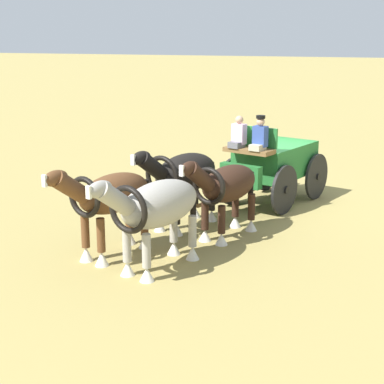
{
  "coord_description": "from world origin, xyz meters",
  "views": [
    {
      "loc": [
        17.28,
        3.44,
        4.84
      ],
      "look_at": [
        4.11,
        -1.14,
        1.2
      ],
      "focal_mm": 57.38,
      "sensor_mm": 36.0,
      "label": 1
    }
  ],
  "objects_px": {
    "draft_horse_rear_near": "(226,187)",
    "draft_horse_lead_off": "(110,197)",
    "show_wagon": "(273,162)",
    "draft_horse_lead_near": "(156,207)",
    "draft_horse_rear_off": "(183,176)"
  },
  "relations": [
    {
      "from": "draft_horse_rear_near",
      "to": "draft_horse_lead_off",
      "type": "relative_size",
      "value": 0.97
    },
    {
      "from": "show_wagon",
      "to": "draft_horse_lead_near",
      "type": "height_order",
      "value": "show_wagon"
    },
    {
      "from": "draft_horse_rear_near",
      "to": "draft_horse_lead_near",
      "type": "xyz_separation_m",
      "value": [
        2.46,
        -0.78,
        0.09
      ]
    },
    {
      "from": "draft_horse_rear_near",
      "to": "draft_horse_rear_off",
      "type": "bearing_deg",
      "value": -108.45
    },
    {
      "from": "draft_horse_rear_near",
      "to": "draft_horse_lead_near",
      "type": "bearing_deg",
      "value": -17.5
    },
    {
      "from": "draft_horse_rear_off",
      "to": "draft_horse_lead_near",
      "type": "relative_size",
      "value": 0.99
    },
    {
      "from": "draft_horse_lead_off",
      "to": "show_wagon",
      "type": "bearing_deg",
      "value": 156.33
    },
    {
      "from": "show_wagon",
      "to": "draft_horse_lead_near",
      "type": "distance_m",
      "value": 6.04
    },
    {
      "from": "draft_horse_rear_off",
      "to": "draft_horse_lead_near",
      "type": "bearing_deg",
      "value": 9.02
    },
    {
      "from": "draft_horse_lead_near",
      "to": "draft_horse_lead_off",
      "type": "relative_size",
      "value": 1.06
    },
    {
      "from": "show_wagon",
      "to": "draft_horse_lead_off",
      "type": "bearing_deg",
      "value": -23.67
    },
    {
      "from": "draft_horse_rear_near",
      "to": "draft_horse_lead_near",
      "type": "relative_size",
      "value": 0.91
    },
    {
      "from": "draft_horse_rear_near",
      "to": "draft_horse_lead_off",
      "type": "height_order",
      "value": "draft_horse_lead_off"
    },
    {
      "from": "draft_horse_lead_near",
      "to": "draft_horse_lead_off",
      "type": "height_order",
      "value": "draft_horse_lead_off"
    },
    {
      "from": "show_wagon",
      "to": "draft_horse_rear_off",
      "type": "distance_m",
      "value": 3.46
    }
  ]
}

